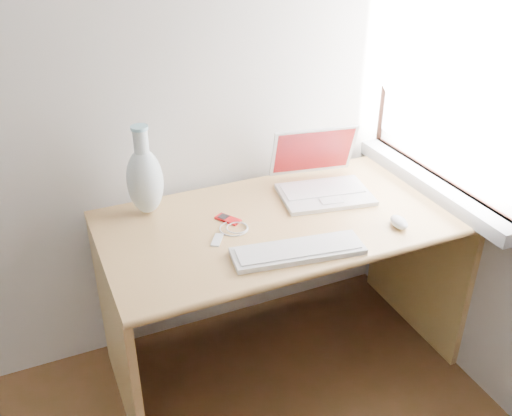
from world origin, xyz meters
name	(u,v)px	position (x,y,z in m)	size (l,w,h in m)	color
window	(454,70)	(1.72, 1.30, 1.28)	(0.11, 0.99, 1.10)	white
desk	(275,252)	(1.03, 1.43, 0.54)	(1.44, 0.72, 0.76)	tan
laptop	(320,179)	(1.25, 1.47, 0.82)	(0.41, 0.37, 0.25)	white
external_keyboard	(298,251)	(0.95, 1.09, 0.77)	(0.49, 0.21, 0.02)	white
mouse	(399,222)	(1.39, 1.10, 0.78)	(0.06, 0.10, 0.03)	white
ipod	(228,219)	(0.81, 1.41, 0.77)	(0.09, 0.11, 0.01)	#AA0B0F
cable_coil	(234,228)	(0.81, 1.34, 0.77)	(0.11, 0.11, 0.01)	white
remote	(217,240)	(0.72, 1.29, 0.77)	(0.03, 0.08, 0.01)	white
vase	(145,179)	(0.54, 1.60, 0.91)	(0.14, 0.14, 0.36)	white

